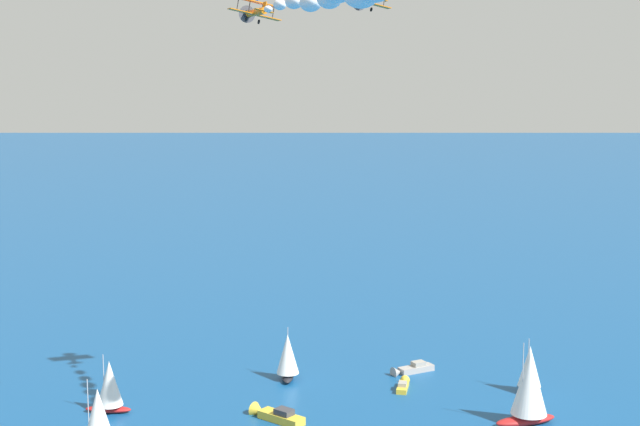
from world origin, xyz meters
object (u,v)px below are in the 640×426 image
motorboat_outer_ring_a (403,385)px  sailboat_outer_ring_b (288,356)px  motorboat_far_stbd (411,369)px  biplane_wingman (369,0)px  motorboat_outer_ring_e (275,415)px  sailboat_offshore (529,387)px  sailboat_outer_ring_f (109,386)px  sailboat_near_centre (530,369)px  biplane_lead (255,11)px

motorboat_outer_ring_a → sailboat_outer_ring_b: sailboat_outer_ring_b is taller
motorboat_far_stbd → biplane_wingman: (-11.59, -26.79, 64.93)m
sailboat_outer_ring_b → motorboat_far_stbd: bearing=5.9°
motorboat_outer_ring_e → biplane_wingman: size_ratio=1.24×
sailboat_offshore → sailboat_outer_ring_f: sailboat_offshore is taller
motorboat_outer_ring_e → sailboat_near_centre: bearing=12.4°
sailboat_offshore → sailboat_outer_ring_f: size_ratio=1.36×
sailboat_near_centre → motorboat_far_stbd: 22.63m
sailboat_offshore → biplane_lead: bearing=-163.1°
motorboat_far_stbd → sailboat_outer_ring_b: sailboat_outer_ring_b is taller
sailboat_outer_ring_b → biplane_lead: (-4.94, -36.82, 58.50)m
sailboat_outer_ring_f → biplane_lead: biplane_lead is taller
sailboat_near_centre → sailboat_outer_ring_f: size_ratio=0.96×
motorboat_far_stbd → motorboat_outer_ring_e: (-25.72, -21.74, 0.11)m
motorboat_far_stbd → biplane_lead: bearing=-125.6°
biplane_lead → biplane_wingman: size_ratio=1.00×
sailboat_outer_ring_b → biplane_lead: 69.30m
motorboat_outer_ring_e → motorboat_far_stbd: bearing=40.2°
sailboat_near_centre → motorboat_outer_ring_a: size_ratio=1.37×
motorboat_outer_ring_a → sailboat_outer_ring_b: bearing=164.0°
sailboat_outer_ring_b → motorboat_outer_ring_e: 19.88m
motorboat_outer_ring_e → biplane_wingman: bearing=-19.7°
motorboat_outer_ring_a → sailboat_outer_ring_b: 21.55m
motorboat_far_stbd → sailboat_offshore: sailboat_offshore is taller
sailboat_outer_ring_b → sailboat_outer_ring_f: (-29.60, -14.54, 0.11)m
biplane_lead → biplane_wingman: biplane_wingman is taller
motorboat_far_stbd → sailboat_outer_ring_f: 55.47m
sailboat_near_centre → biplane_lead: bearing=-149.8°
biplane_lead → sailboat_outer_ring_f: bearing=137.9°
motorboat_far_stbd → sailboat_offshore: bearing=-61.3°
sailboat_outer_ring_b → biplane_lead: biplane_lead is taller
motorboat_outer_ring_a → biplane_lead: 74.09m
motorboat_outer_ring_a → biplane_wingman: size_ratio=0.95×
biplane_wingman → biplane_lead: bearing=-143.0°
motorboat_outer_ring_e → biplane_lead: (-2.32, -17.45, 62.11)m
motorboat_outer_ring_a → sailboat_outer_ring_f: 50.88m
sailboat_offshore → motorboat_outer_ring_a: (-17.11, 18.05, -5.60)m
motorboat_outer_ring_e → sailboat_outer_ring_f: bearing=169.8°
sailboat_near_centre → biplane_lead: biplane_lead is taller
motorboat_far_stbd → sailboat_offshore: (14.40, -26.27, 5.46)m
sailboat_offshore → motorboat_far_stbd: bearing=118.7°
motorboat_far_stbd → sailboat_outer_ring_f: size_ratio=0.89×
motorboat_far_stbd → sailboat_offshore: size_ratio=0.65×
sailboat_outer_ring_b → motorboat_outer_ring_e: bearing=-97.7°
sailboat_offshore → motorboat_outer_ring_e: 40.72m
biplane_wingman → motorboat_outer_ring_e: bearing=160.3°
sailboat_outer_ring_b → biplane_wingman: biplane_wingman is taller
biplane_wingman → motorboat_outer_ring_a: bearing=64.4°
motorboat_far_stbd → motorboat_outer_ring_e: bearing=-139.8°
sailboat_near_centre → biplane_wingman: size_ratio=1.29×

